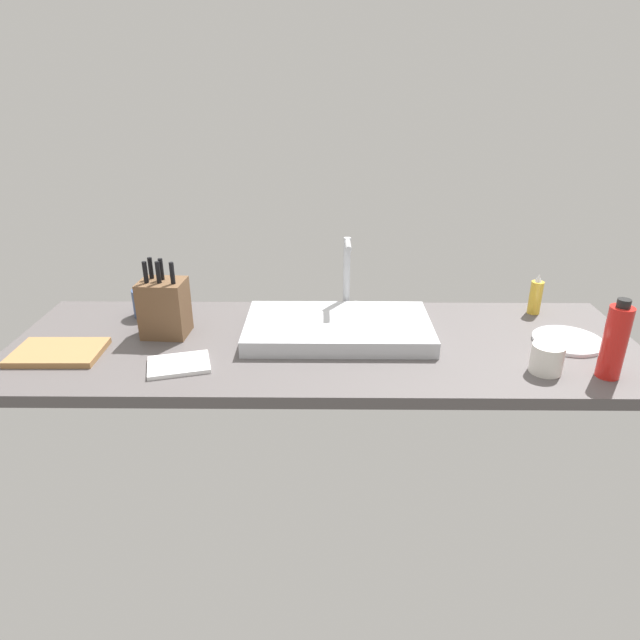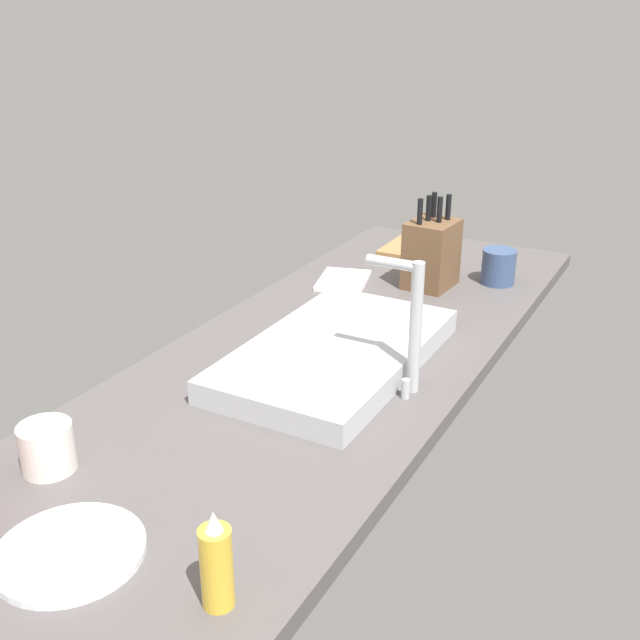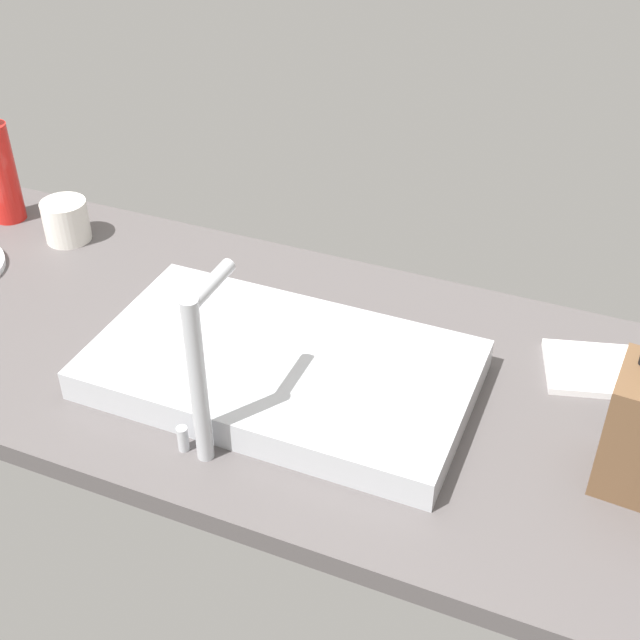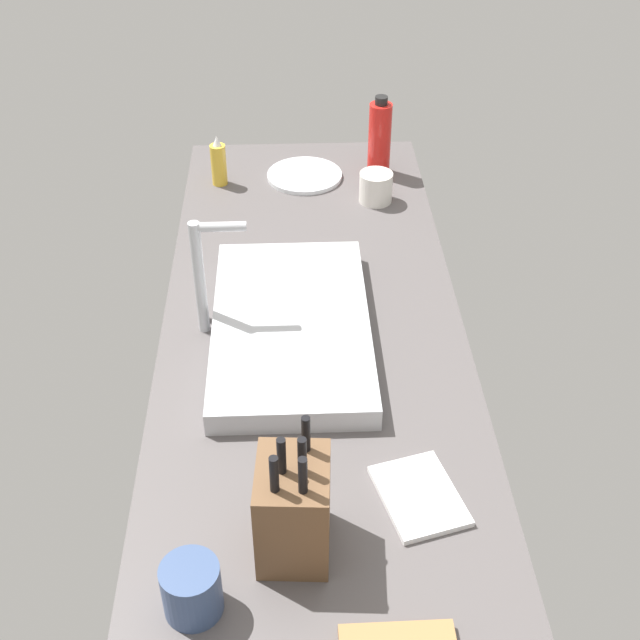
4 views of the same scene
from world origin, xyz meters
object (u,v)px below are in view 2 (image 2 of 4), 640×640
Objects in this scene: faucet at (410,319)px; soap_bottle at (216,565)px; knife_block at (431,253)px; coffee_mug at (499,267)px; dinner_plate at (70,552)px; sink_basin at (336,353)px; cutting_board at (418,247)px; ceramic_cup at (47,448)px; dish_towel at (343,280)px.

faucet is 65.43cm from soap_bottle.
coffee_mug is (-10.78, 15.36, -4.52)cm from knife_block.
faucet is at bearing 161.69° from dinner_plate.
cutting_board is at bearing -170.03° from sink_basin.
soap_bottle is 43.52cm from ceramic_cup.
coffee_mug is at bearing 128.97° from knife_block.
sink_basin is 61.43cm from ceramic_cup.
faucet reaches higher than coffee_mug.
ceramic_cup is (121.84, -38.92, -0.61)cm from coffee_mug.
knife_block reaches higher than cutting_board.
faucet reaches higher than knife_block.
coffee_mug is (-133.16, -3.04, -1.55)cm from soap_bottle.
faucet reaches higher than soap_bottle.
faucet is at bearing 20.65° from knife_block.
sink_basin is at bearing 25.17° from dish_towel.
dish_towel is 1.93× the size of ceramic_cup.
cutting_board is at bearing -119.97° from coffee_mug.
faucet is 60.43cm from knife_block.
faucet is 68.22cm from ceramic_cup.
ceramic_cup reaches higher than sink_basin.
coffee_mug reaches higher than dish_towel.
knife_block is at bearing 179.70° from sink_basin.
soap_bottle is 1.52× the size of coffee_mug.
sink_basin is at bearing 176.22° from dinner_plate.
sink_basin is 2.36× the size of knife_block.
coffee_mug reaches higher than dinner_plate.
dinner_plate is 137.23cm from coffee_mug.
knife_block is 2.79× the size of ceramic_cup.
coffee_mug is (-19.74, 36.92, 4.08)cm from dish_towel.
knife_block is at bearing 168.02° from ceramic_cup.
soap_bottle reaches higher than dish_towel.
coffee_mug is at bearing 166.47° from sink_basin.
knife_block is 125.27cm from dinner_plate.
sink_basin is at bearing 9.97° from cutting_board.
faucet is 63.95cm from dish_towel.
dinner_plate is (67.29, -22.26, -14.63)cm from faucet.
soap_bottle is (150.53, 33.16, 5.32)cm from cutting_board.
sink_basin is at bearing 3.62° from knife_block.
dish_towel is 42.06cm from coffee_mug.
sink_basin is at bearing -164.67° from soap_bottle.
cutting_board reaches higher than dinner_plate.
dish_towel is at bearing -171.85° from dinner_plate.
dinner_plate is 117.10cm from dish_towel.
soap_bottle is at bearing 12.47° from knife_block.
knife_block is 1.45× the size of dish_towel.
dinner_plate is at bearing -18.31° from faucet.
knife_block reaches higher than sink_basin.
soap_bottle is at bearing 19.41° from dish_towel.
faucet is 1.08× the size of knife_block.
faucet is at bearing -179.04° from soap_bottle.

